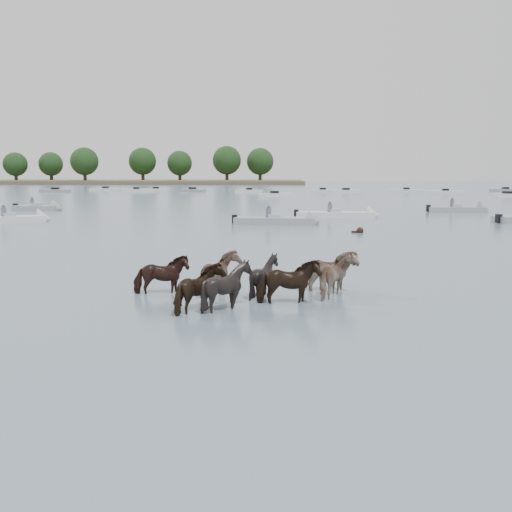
{
  "coord_description": "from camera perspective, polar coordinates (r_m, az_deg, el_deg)",
  "views": [
    {
      "loc": [
        3.19,
        -15.65,
        3.64
      ],
      "look_at": [
        2.49,
        1.31,
        1.1
      ],
      "focal_mm": 39.84,
      "sensor_mm": 36.0,
      "label": 1
    }
  ],
  "objects": [
    {
      "name": "distant_flotilla",
      "position": [
        95.11,
        0.61,
        6.48
      ],
      "size": [
        107.24,
        25.62,
        0.93
      ],
      "color": "gray",
      "rests_on": "ground"
    },
    {
      "name": "swimming_pony",
      "position": [
        34.47,
        10.31,
        2.48
      ],
      "size": [
        0.72,
        0.44,
        0.44
      ],
      "color": "black",
      "rests_on": "ground"
    },
    {
      "name": "motorboat_e",
      "position": [
        54.34,
        20.24,
        4.39
      ],
      "size": [
        5.59,
        1.68,
        1.92
      ],
      "rotation": [
        0.0,
        0.0,
        -0.01
      ],
      "color": "gray",
      "rests_on": "ground"
    },
    {
      "name": "pony_herd",
      "position": [
        16.25,
        0.09,
        -2.54
      ],
      "size": [
        6.83,
        3.86,
        1.49
      ],
      "color": "black",
      "rests_on": "ground"
    },
    {
      "name": "ground",
      "position": [
        16.38,
        -8.97,
        -4.44
      ],
      "size": [
        400.0,
        400.0,
        0.0
      ],
      "primitive_type": "plane",
      "color": "slate",
      "rests_on": "ground"
    },
    {
      "name": "treeline",
      "position": [
        179.67,
        -20.31,
        8.8
      ],
      "size": [
        143.53,
        19.17,
        10.99
      ],
      "color": "#382619",
      "rests_on": "ground"
    },
    {
      "name": "motorboat_f",
      "position": [
        56.7,
        -20.52,
        4.53
      ],
      "size": [
        4.84,
        1.92,
        1.92
      ],
      "rotation": [
        0.0,
        0.0,
        -0.07
      ],
      "color": "gray",
      "rests_on": "ground"
    },
    {
      "name": "motorboat_b",
      "position": [
        39.37,
        3.01,
        3.52
      ],
      "size": [
        6.19,
        1.84,
        1.92
      ],
      "rotation": [
        0.0,
        0.0,
        -0.04
      ],
      "color": "gray",
      "rests_on": "ground"
    },
    {
      "name": "motorboat_c",
      "position": [
        45.33,
        8.96,
        4.09
      ],
      "size": [
        6.72,
        1.65,
        1.92
      ],
      "rotation": [
        0.0,
        0.0,
        0.01
      ],
      "color": "silver",
      "rests_on": "ground"
    },
    {
      "name": "motorboat_a",
      "position": [
        44.06,
        -22.52,
        3.42
      ],
      "size": [
        5.27,
        3.81,
        1.92
      ],
      "rotation": [
        0.0,
        0.0,
        0.49
      ],
      "color": "silver",
      "rests_on": "ground"
    },
    {
      "name": "shoreline",
      "position": [
        181.12,
        -21.66,
        6.93
      ],
      "size": [
        160.0,
        30.0,
        1.0
      ],
      "primitive_type": "cube",
      "color": "#4C4233",
      "rests_on": "ground"
    }
  ]
}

